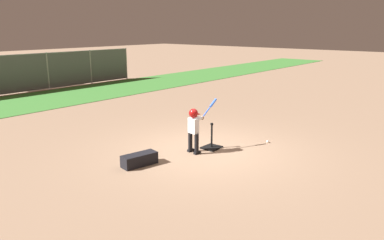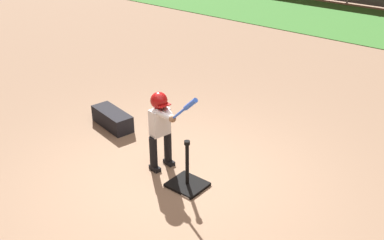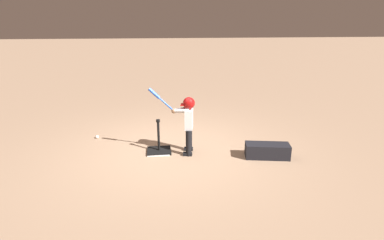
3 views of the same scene
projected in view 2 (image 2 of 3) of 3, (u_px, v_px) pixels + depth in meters
ground_plane at (174, 181)px, 6.12m from camera, size 90.00×90.00×0.00m
home_plate at (188, 185)px, 6.02m from camera, size 0.47×0.47×0.02m
batting_tee at (187, 181)px, 5.98m from camera, size 0.48×0.43×0.69m
batter_child at (161, 121)px, 6.09m from camera, size 0.89×0.38×1.33m
equipment_bag at (112, 119)px, 7.50m from camera, size 0.89×0.48×0.28m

